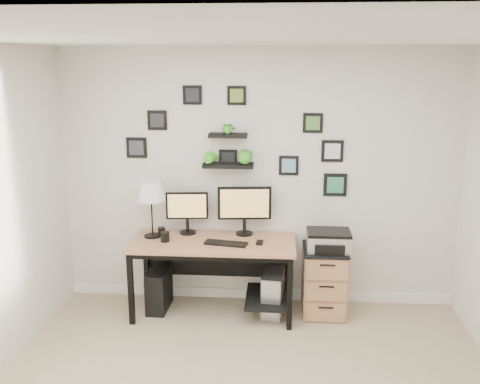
# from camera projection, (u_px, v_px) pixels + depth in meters

# --- Properties ---
(room) EXTENTS (4.00, 4.00, 4.00)m
(room) POSITION_uv_depth(u_px,v_px,m) (258.00, 294.00, 5.68)
(room) COLOR tan
(room) RESTS_ON ground
(desk) EXTENTS (1.60, 0.70, 0.75)m
(desk) POSITION_uv_depth(u_px,v_px,m) (217.00, 252.00, 5.26)
(desk) COLOR #B07C53
(desk) RESTS_ON ground
(monitor_left) EXTENTS (0.42, 0.18, 0.43)m
(monitor_left) POSITION_uv_depth(u_px,v_px,m) (187.00, 210.00, 5.37)
(monitor_left) COLOR black
(monitor_left) RESTS_ON desk
(monitor_right) EXTENTS (0.54, 0.19, 0.50)m
(monitor_right) POSITION_uv_depth(u_px,v_px,m) (244.00, 206.00, 5.32)
(monitor_right) COLOR black
(monitor_right) RESTS_ON desk
(keyboard) EXTENTS (0.43, 0.20, 0.02)m
(keyboard) POSITION_uv_depth(u_px,v_px,m) (226.00, 243.00, 5.11)
(keyboard) COLOR black
(keyboard) RESTS_ON desk
(mouse) EXTENTS (0.07, 0.10, 0.03)m
(mouse) POSITION_uv_depth(u_px,v_px,m) (260.00, 242.00, 5.12)
(mouse) COLOR black
(mouse) RESTS_ON desk
(table_lamp) EXTENTS (0.28, 0.28, 0.57)m
(table_lamp) POSITION_uv_depth(u_px,v_px,m) (151.00, 192.00, 5.22)
(table_lamp) COLOR black
(table_lamp) RESTS_ON desk
(mug) EXTENTS (0.09, 0.09, 0.10)m
(mug) POSITION_uv_depth(u_px,v_px,m) (165.00, 237.00, 5.18)
(mug) COLOR black
(mug) RESTS_ON desk
(pen_cup) EXTENTS (0.07, 0.07, 0.09)m
(pen_cup) POSITION_uv_depth(u_px,v_px,m) (162.00, 232.00, 5.34)
(pen_cup) COLOR black
(pen_cup) RESTS_ON desk
(pc_tower_black) EXTENTS (0.20, 0.42, 0.42)m
(pc_tower_black) POSITION_uv_depth(u_px,v_px,m) (159.00, 289.00, 5.41)
(pc_tower_black) COLOR black
(pc_tower_black) RESTS_ON ground
(pc_tower_grey) EXTENTS (0.24, 0.45, 0.43)m
(pc_tower_grey) POSITION_uv_depth(u_px,v_px,m) (273.00, 293.00, 5.31)
(pc_tower_grey) COLOR gray
(pc_tower_grey) RESTS_ON ground
(file_cabinet) EXTENTS (0.43, 0.53, 0.67)m
(file_cabinet) POSITION_uv_depth(u_px,v_px,m) (324.00, 280.00, 5.31)
(file_cabinet) COLOR #B07C53
(file_cabinet) RESTS_ON ground
(printer) EXTENTS (0.42, 0.34, 0.19)m
(printer) POSITION_uv_depth(u_px,v_px,m) (328.00, 240.00, 5.17)
(printer) COLOR silver
(printer) RESTS_ON file_cabinet
(wall_decor) EXTENTS (2.22, 0.18, 1.09)m
(wall_decor) POSITION_uv_depth(u_px,v_px,m) (235.00, 145.00, 5.25)
(wall_decor) COLOR black
(wall_decor) RESTS_ON ground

